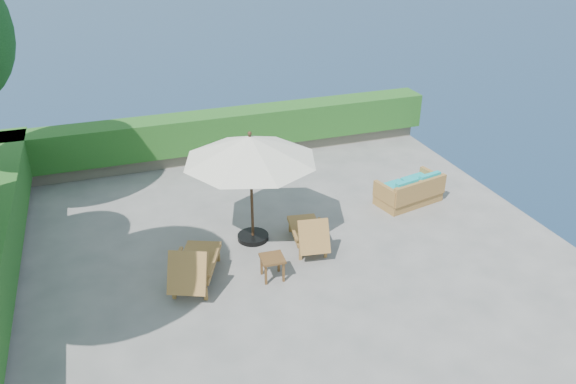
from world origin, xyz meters
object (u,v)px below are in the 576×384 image
object	(u,v)px
lounge_left	(194,266)
side_table	(272,261)
patio_umbrella	(250,149)
wicker_loveseat	(410,192)
lounge_right	(309,232)

from	to	relation	value
lounge_left	side_table	xyz separation A→B (m)	(1.47, -0.31, -0.02)
patio_umbrella	side_table	bearing A→B (deg)	-91.25
side_table	wicker_loveseat	bearing A→B (deg)	24.31
wicker_loveseat	lounge_right	bearing A→B (deg)	-173.27
lounge_left	wicker_loveseat	distance (m)	5.83
lounge_right	wicker_loveseat	world-z (taller)	lounge_right
lounge_right	wicker_loveseat	distance (m)	3.26
side_table	wicker_loveseat	distance (m)	4.55
lounge_left	side_table	distance (m)	1.50
patio_umbrella	wicker_loveseat	bearing A→B (deg)	4.96
side_table	lounge_right	bearing A→B (deg)	36.86
lounge_right	patio_umbrella	bearing A→B (deg)	154.21
lounge_left	side_table	size ratio (longest dim) A/B	3.89
lounge_left	lounge_right	distance (m)	2.59
wicker_loveseat	lounge_left	bearing A→B (deg)	-176.91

